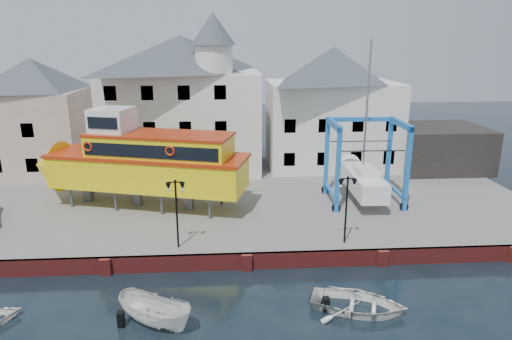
{
  "coord_description": "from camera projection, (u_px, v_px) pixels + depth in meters",
  "views": [
    {
      "loc": [
        -1.02,
        -23.78,
        12.92
      ],
      "look_at": [
        1.0,
        7.0,
        4.0
      ],
      "focal_mm": 32.0,
      "sensor_mm": 36.0,
      "label": 1
    }
  ],
  "objects": [
    {
      "name": "motorboat_a",
      "position": [
        156.0,
        325.0,
        21.37
      ],
      "size": [
        4.34,
        3.57,
        1.61
      ],
      "primitive_type": "imported",
      "rotation": [
        0.0,
        0.0,
        0.99
      ],
      "color": "white",
      "rests_on": "ground"
    },
    {
      "name": "hardstanding",
      "position": [
        240.0,
        198.0,
        36.85
      ],
      "size": [
        44.0,
        22.0,
        1.0
      ],
      "primitive_type": "cube",
      "color": "#5F5B53",
      "rests_on": "ground"
    },
    {
      "name": "travel_lift",
      "position": [
        361.0,
        174.0,
        34.77
      ],
      "size": [
        5.62,
        7.89,
        11.86
      ],
      "rotation": [
        0.0,
        0.0,
        -0.02
      ],
      "color": "#186BB6",
      "rests_on": "hardstanding"
    },
    {
      "name": "quay_wall",
      "position": [
        247.0,
        261.0,
        26.41
      ],
      "size": [
        44.0,
        0.47,
        1.0
      ],
      "color": "maroon",
      "rests_on": "ground"
    },
    {
      "name": "motorboat_b",
      "position": [
        358.0,
        310.0,
        22.53
      ],
      "size": [
        5.54,
        4.73,
        0.97
      ],
      "primitive_type": "imported",
      "rotation": [
        0.0,
        0.0,
        1.23
      ],
      "color": "white",
      "rests_on": "ground"
    },
    {
      "name": "lamp_post_left",
      "position": [
        176.0,
        197.0,
        26.19
      ],
      "size": [
        1.12,
        0.32,
        4.2
      ],
      "color": "black",
      "rests_on": "hardstanding"
    },
    {
      "name": "building_white_right",
      "position": [
        331.0,
        107.0,
        43.39
      ],
      "size": [
        12.0,
        8.0,
        11.2
      ],
      "color": "white",
      "rests_on": "hardstanding"
    },
    {
      "name": "building_white_main",
      "position": [
        184.0,
        102.0,
        41.73
      ],
      "size": [
        14.0,
        8.3,
        14.0
      ],
      "color": "white",
      "rests_on": "hardstanding"
    },
    {
      "name": "shed_dark",
      "position": [
        439.0,
        147.0,
        43.11
      ],
      "size": [
        8.0,
        7.0,
        4.0
      ],
      "primitive_type": "cube",
      "color": "black",
      "rests_on": "hardstanding"
    },
    {
      "name": "ground",
      "position": [
        247.0,
        270.0,
        26.45
      ],
      "size": [
        140.0,
        140.0,
        0.0
      ],
      "primitive_type": "plane",
      "color": "black",
      "rests_on": "ground"
    },
    {
      "name": "tour_boat",
      "position": [
        135.0,
        161.0,
        32.99
      ],
      "size": [
        16.92,
        8.27,
        7.18
      ],
      "rotation": [
        0.0,
        0.0,
        -0.28
      ],
      "color": "#59595E",
      "rests_on": "hardstanding"
    },
    {
      "name": "building_pink",
      "position": [
        37.0,
        117.0,
        40.86
      ],
      "size": [
        8.0,
        7.0,
        10.3
      ],
      "color": "tan",
      "rests_on": "hardstanding"
    },
    {
      "name": "lamp_post_right",
      "position": [
        347.0,
        193.0,
        26.82
      ],
      "size": [
        1.12,
        0.32,
        4.2
      ],
      "color": "black",
      "rests_on": "hardstanding"
    }
  ]
}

